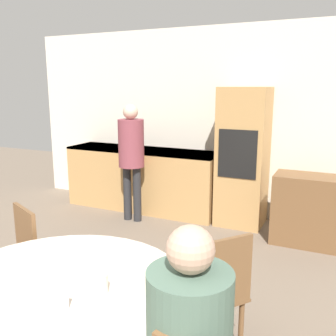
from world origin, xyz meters
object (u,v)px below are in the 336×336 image
sideboard (315,211)px  person_standing (131,150)px  chair_far_left (15,260)px  dining_table (59,317)px  oven_unit (243,157)px  cup (101,283)px  chair_far_right (216,291)px

sideboard → person_standing: (-2.30, -0.18, 0.56)m
chair_far_left → person_standing: (-0.34, 2.33, 0.46)m
sideboard → dining_table: bearing=-110.5°
chair_far_left → oven_unit: bearing=94.4°
dining_table → cup: (0.25, 0.05, 0.24)m
chair_far_left → dining_table: bearing=-5.3°
chair_far_right → person_standing: size_ratio=0.57×
chair_far_right → person_standing: bearing=-100.5°
sideboard → chair_far_left: bearing=-128.1°
oven_unit → sideboard: bearing=-20.0°
oven_unit → dining_table: size_ratio=1.26×
chair_far_left → sideboard: bearing=76.1°
dining_table → chair_far_left: (-0.85, 0.48, -0.05)m
oven_unit → dining_table: oven_unit is taller
chair_far_left → person_standing: size_ratio=0.57×
chair_far_left → cup: bearing=3.0°
dining_table → cup: size_ratio=14.35×
oven_unit → cup: bearing=-88.7°
sideboard → chair_far_right: (-0.44, -2.27, 0.10)m
chair_far_left → chair_far_right: 1.53m
sideboard → chair_far_right: 2.32m
dining_table → chair_far_right: 0.98m
cup → person_standing: bearing=117.6°
dining_table → chair_far_right: bearing=46.7°
oven_unit → chair_far_right: size_ratio=1.99×
oven_unit → sideboard: size_ratio=1.93×
oven_unit → person_standing: oven_unit is taller
chair_far_right → chair_far_left: bearing=-43.4°
chair_far_left → cup: 1.21m
chair_far_right → dining_table: bearing=-5.3°
sideboard → chair_far_right: chair_far_right is taller
chair_far_left → chair_far_right: same height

